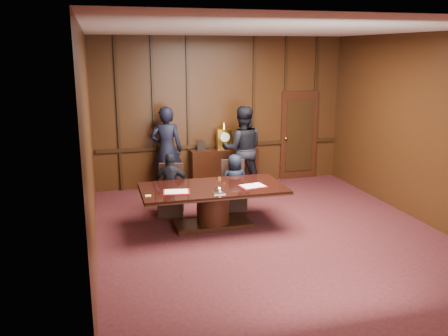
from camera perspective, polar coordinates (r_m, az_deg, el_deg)
name	(u,v)px	position (r m, az deg, el deg)	size (l,w,h in m)	color
room	(275,137)	(8.18, 6.12, 3.69)	(7.00, 7.04, 3.50)	#320E15
sideboard	(224,166)	(11.33, -0.01, 0.26)	(1.60, 0.45, 1.54)	black
conference_table	(213,200)	(8.70, -1.34, -3.85)	(2.62, 1.32, 0.76)	black
folder_left	(176,192)	(8.33, -5.75, -2.87)	(0.51, 0.40, 0.02)	maroon
folder_right	(253,186)	(8.66, 3.46, -2.18)	(0.51, 0.40, 0.02)	maroon
inkstand	(219,191)	(8.19, -0.61, -2.76)	(0.20, 0.14, 0.12)	white
notepad	(148,196)	(8.18, -9.12, -3.32)	(0.10, 0.07, 0.01)	#F9F579
chair_left	(171,200)	(9.47, -6.39, -3.82)	(0.58, 0.58, 0.99)	black
chair_right	(234,195)	(9.73, 1.19, -3.24)	(0.54, 0.54, 0.99)	black
signatory_left	(171,185)	(9.30, -6.41, -2.00)	(0.73, 0.31, 1.25)	black
signatory_right	(235,182)	(9.58, 1.30, -1.74)	(0.56, 0.37, 1.16)	black
witness_left	(167,150)	(10.80, -6.92, 2.20)	(0.72, 0.47, 1.97)	black
witness_right	(242,149)	(10.79, 2.22, 2.26)	(0.96, 0.74, 1.97)	black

